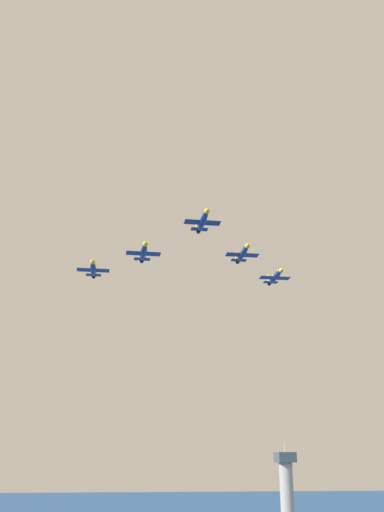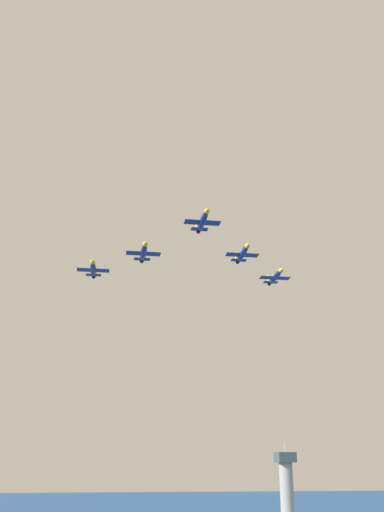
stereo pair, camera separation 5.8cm
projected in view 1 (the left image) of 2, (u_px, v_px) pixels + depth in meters
control_tower at (287, 496)px, 195.01m from camera, size 6.00×6.00×32.08m
jet_lead at (203, 221)px, 182.74m from camera, size 11.12×18.27×3.84m
jet_left_wingman at (243, 254)px, 202.17m from camera, size 11.15×18.25×3.84m
jet_right_wingman at (144, 252)px, 197.44m from camera, size 11.44×18.79×3.95m
jet_left_outer at (275, 277)px, 222.09m from camera, size 11.31×18.55×3.90m
jet_right_outer at (93, 269)px, 213.42m from camera, size 11.60×18.98×3.99m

